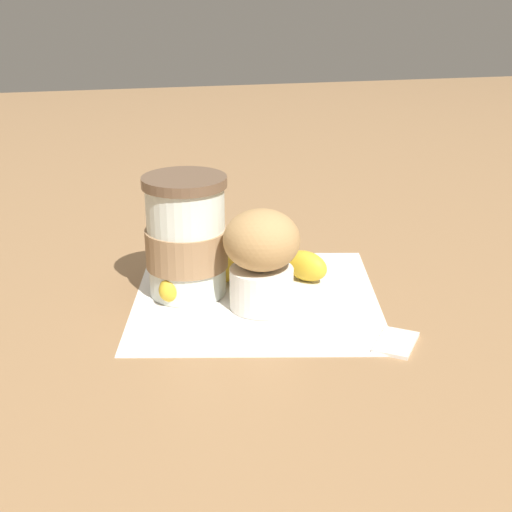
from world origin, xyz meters
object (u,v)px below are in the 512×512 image
Objects in this scene: muffin at (258,256)px; sugar_packet at (396,341)px; banana at (240,270)px; coffee_cup at (186,238)px.

muffin is 2.00× the size of sugar_packet.
sugar_packet is at bearing -55.36° from banana.
banana is (-0.01, 0.06, -0.04)m from muffin.
sugar_packet is (0.17, -0.15, -0.06)m from coffee_cup.
banana is (0.06, 0.01, -0.04)m from coffee_cup.
coffee_cup is at bearing -172.99° from banana.
coffee_cup is 0.08m from muffin.
coffee_cup is at bearing 140.34° from muffin.
banana reaches higher than sugar_packet.
muffin is 0.52× the size of banana.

